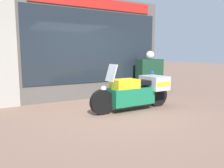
% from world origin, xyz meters
% --- Properties ---
extents(ground_plane, '(60.00, 60.00, 0.00)m').
position_xyz_m(ground_plane, '(0.00, 0.00, 0.00)').
color(ground_plane, '#7A5B4C').
extents(shop_building, '(5.82, 0.55, 3.35)m').
position_xyz_m(shop_building, '(-0.40, 2.00, 1.68)').
color(shop_building, '#56514C').
rests_on(shop_building, ground).
extents(window_display, '(4.47, 0.30, 2.08)m').
position_xyz_m(window_display, '(0.37, 2.03, 0.49)').
color(window_display, slate).
rests_on(window_display, ground).
extents(paramedic_motorcycle, '(2.42, 0.77, 1.24)m').
position_xyz_m(paramedic_motorcycle, '(0.72, -0.14, 0.52)').
color(paramedic_motorcycle, black).
rests_on(paramedic_motorcycle, ground).
extents(utility_cabinet, '(0.95, 0.42, 1.31)m').
position_xyz_m(utility_cabinet, '(2.33, 1.35, 0.66)').
color(utility_cabinet, '#193D28').
rests_on(utility_cabinet, ground).
extents(white_helmet, '(0.29, 0.29, 0.29)m').
position_xyz_m(white_helmet, '(2.30, 1.29, 1.46)').
color(white_helmet, white).
rests_on(white_helmet, utility_cabinet).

